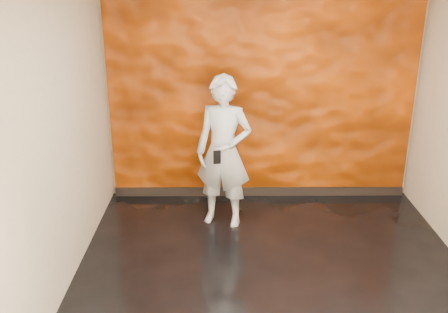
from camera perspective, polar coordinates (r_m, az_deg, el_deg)
room at (r=4.54m, az=6.21°, el=1.37°), size 4.02×4.02×2.81m
feature_wall at (r=6.42m, az=4.31°, el=6.94°), size 3.90×0.06×2.75m
baseboard at (r=6.81m, az=4.04°, el=-3.99°), size 3.90×0.04×0.12m
man at (r=5.78m, az=-0.04°, el=0.50°), size 0.75×0.59×1.80m
phone at (r=5.56m, az=-0.80°, el=-0.09°), size 0.09×0.03×0.16m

